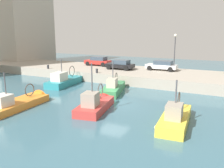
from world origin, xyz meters
name	(u,v)px	position (x,y,z in m)	size (l,w,h in m)	color
water_surface	(113,104)	(0.00, 0.00, 0.00)	(80.00, 80.00, 0.00)	#386070
quay_wall	(153,76)	(11.50, 0.00, 0.60)	(9.00, 56.00, 1.20)	#9E9384
fishing_boat_orange	(20,106)	(-4.38, 6.64, 0.10)	(6.90, 2.41, 4.14)	orange
fishing_boat_yellow	(176,121)	(-2.01, -5.95, 0.13)	(6.31, 2.12, 3.93)	gold
fishing_boat_teal	(67,83)	(4.65, 8.72, 0.15)	(6.91, 2.64, 4.12)	teal
fishing_boat_red	(97,107)	(-1.93, 0.54, 0.14)	(5.82, 2.84, 4.78)	#BC3833
fishing_boat_green	(114,91)	(3.94, 1.88, 0.12)	(6.53, 3.15, 4.11)	#388951
parked_car_white	(162,65)	(13.32, -0.68, 1.87)	(1.98, 4.16, 1.30)	silver
parked_car_red	(98,61)	(13.48, 9.42, 1.90)	(1.96, 3.98, 1.37)	red
parked_car_black	(120,64)	(11.50, 4.70, 1.88)	(1.95, 3.87, 1.32)	black
mooring_bollard_mid	(97,71)	(7.35, 6.00, 1.48)	(0.28, 0.28, 0.55)	#2D2D33
mooring_bollard_north	(48,67)	(7.35, 14.00, 1.48)	(0.28, 0.28, 0.55)	#2D2D33
quay_streetlamp	(175,46)	(13.00, -2.33, 4.45)	(0.36, 0.36, 4.83)	#38383D
waterfront_building_west	(20,21)	(16.10, 28.48, 8.35)	(10.64, 8.79, 16.66)	#B2A899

